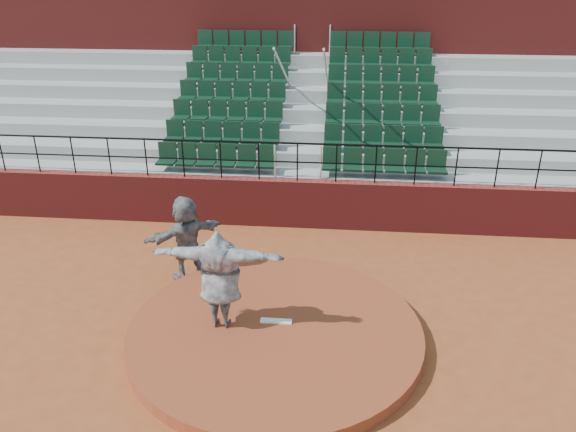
# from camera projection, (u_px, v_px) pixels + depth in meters

# --- Properties ---
(ground) EXTENTS (90.00, 90.00, 0.00)m
(ground) POSITION_uv_depth(u_px,v_px,m) (275.00, 337.00, 10.60)
(ground) COLOR brown
(ground) RESTS_ON ground
(pitchers_mound) EXTENTS (5.50, 5.50, 0.25)m
(pitchers_mound) POSITION_uv_depth(u_px,v_px,m) (275.00, 332.00, 10.55)
(pitchers_mound) COLOR brown
(pitchers_mound) RESTS_ON ground
(pitching_rubber) EXTENTS (0.60, 0.15, 0.03)m
(pitching_rubber) POSITION_uv_depth(u_px,v_px,m) (276.00, 321.00, 10.63)
(pitching_rubber) COLOR white
(pitching_rubber) RESTS_ON pitchers_mound
(boundary_wall) EXTENTS (24.00, 0.30, 1.30)m
(boundary_wall) POSITION_uv_depth(u_px,v_px,m) (297.00, 203.00, 14.87)
(boundary_wall) COLOR maroon
(boundary_wall) RESTS_ON ground
(wall_railing) EXTENTS (24.04, 0.05, 1.03)m
(wall_railing) POSITION_uv_depth(u_px,v_px,m) (297.00, 154.00, 14.31)
(wall_railing) COLOR black
(wall_railing) RESTS_ON boundary_wall
(seating_deck) EXTENTS (24.00, 5.97, 4.63)m
(seating_deck) POSITION_uv_depth(u_px,v_px,m) (306.00, 136.00, 17.86)
(seating_deck) COLOR #989892
(seating_deck) RESTS_ON ground
(press_box_facade) EXTENTS (24.00, 3.00, 7.10)m
(press_box_facade) POSITION_uv_depth(u_px,v_px,m) (314.00, 51.00, 20.59)
(press_box_facade) COLOR maroon
(press_box_facade) RESTS_ON ground
(pitcher) EXTENTS (2.41, 0.72, 1.95)m
(pitcher) POSITION_uv_depth(u_px,v_px,m) (220.00, 279.00, 10.18)
(pitcher) COLOR black
(pitcher) RESTS_ON pitchers_mound
(fielder) EXTENTS (1.77, 1.56, 1.94)m
(fielder) POSITION_uv_depth(u_px,v_px,m) (186.00, 238.00, 12.28)
(fielder) COLOR black
(fielder) RESTS_ON ground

